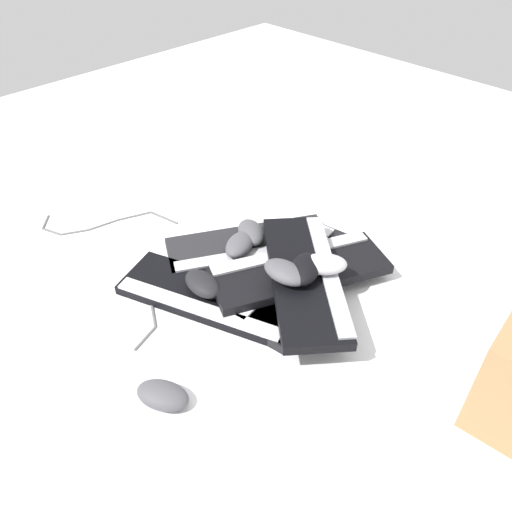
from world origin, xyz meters
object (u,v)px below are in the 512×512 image
mouse_0 (285,272)px  mouse_4 (203,284)px  keyboard_2 (249,246)px  mouse_2 (323,264)px  keyboard_0 (209,297)px  keyboard_3 (299,270)px  mouse_1 (305,269)px  mouse_3 (240,244)px  mouse_6 (251,232)px  keyboard_1 (305,280)px  keyboard_4 (305,276)px  mouse_5 (163,395)px

mouse_0 → mouse_4: (0.12, -0.15, -0.06)m
keyboard_2 → mouse_2: size_ratio=4.15×
mouse_4 → mouse_2: bearing=50.3°
keyboard_0 → keyboard_3: 0.23m
mouse_1 → mouse_3: (-0.01, -0.22, -0.06)m
mouse_1 → mouse_3: mouse_1 is taller
keyboard_0 → mouse_6: mouse_6 is taller
keyboard_1 → mouse_1: mouse_1 is taller
keyboard_4 → mouse_4: 0.24m
keyboard_3 → mouse_3: (0.04, -0.17, 0.01)m
mouse_5 → keyboard_0: bearing=96.3°
keyboard_1 → mouse_1: 0.12m
mouse_4 → mouse_1: bearing=46.3°
mouse_1 → mouse_2: size_ratio=1.00×
keyboard_1 → mouse_0: 0.14m
keyboard_1 → mouse_4: size_ratio=4.17×
keyboard_2 → keyboard_3: (0.01, 0.18, 0.03)m
mouse_0 → mouse_2: size_ratio=1.00×
keyboard_0 → mouse_0: (-0.12, 0.14, 0.10)m
keyboard_2 → mouse_5: mouse_5 is taller
mouse_1 → mouse_4: size_ratio=1.00×
keyboard_4 → mouse_5: size_ratio=3.93×
keyboard_0 → keyboard_3: bearing=151.8°
mouse_1 → mouse_4: (0.16, -0.18, -0.06)m
keyboard_2 → keyboard_4: size_ratio=1.06×
mouse_0 → mouse_3: mouse_0 is taller
mouse_3 → mouse_6: size_ratio=1.00×
keyboard_0 → keyboard_4: bearing=137.7°
mouse_2 → mouse_5: (0.44, -0.03, -0.09)m
keyboard_1 → mouse_0: (0.10, 0.01, 0.10)m
keyboard_2 → mouse_5: (0.45, 0.22, 0.01)m
mouse_1 → mouse_4: 0.24m
keyboard_0 → mouse_4: bearing=-79.6°
mouse_5 → keyboard_1: bearing=68.2°
keyboard_2 → mouse_6: (-0.01, -0.01, 0.04)m
mouse_2 → mouse_6: 0.27m
mouse_1 → mouse_5: size_ratio=1.00×
keyboard_3 → mouse_2: (0.00, 0.07, 0.07)m
keyboard_0 → mouse_5: size_ratio=4.22×
mouse_1 → mouse_5: bearing=-32.0°
keyboard_0 → keyboard_3: keyboard_3 is taller
mouse_1 → keyboard_0: bearing=-76.6°
keyboard_4 → mouse_1: bearing=30.6°
mouse_0 → mouse_5: bearing=-93.4°
mouse_0 → mouse_1: size_ratio=1.00×
mouse_5 → mouse_0: bearing=66.7°
mouse_5 → keyboard_2: bearing=91.2°
mouse_5 → keyboard_4: bearing=64.4°
mouse_0 → mouse_4: bearing=-147.6°
mouse_1 → mouse_6: 0.26m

